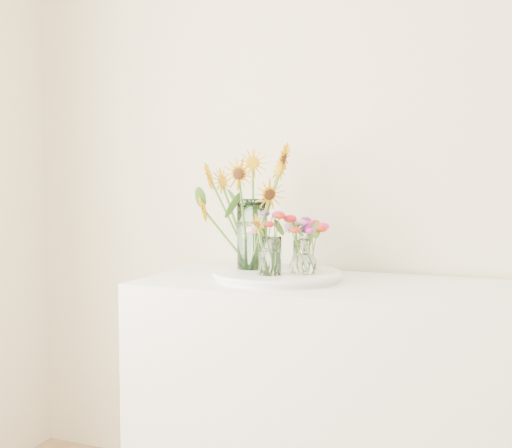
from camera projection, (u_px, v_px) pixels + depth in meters
name	position (u px, v px, depth m)	size (l,w,h in m)	color
counter	(342.00, 412.00, 2.21)	(1.40, 0.60, 0.90)	white
tray	(277.00, 276.00, 2.26)	(0.43, 0.43, 0.03)	white
mason_jar	(252.00, 235.00, 2.32)	(0.11, 0.11, 0.26)	#A6D2C8
sunflower_bouquet	(252.00, 206.00, 2.31)	(0.68, 0.68, 0.47)	#E29E04
small_vase_a	(270.00, 257.00, 2.17)	(0.08, 0.08, 0.14)	white
wildflower_posy_a	(270.00, 243.00, 2.16)	(0.18, 0.18, 0.23)	red
small_vase_b	(305.00, 257.00, 2.19)	(0.09, 0.09, 0.13)	white
wildflower_posy_b	(305.00, 244.00, 2.19)	(0.19, 0.19, 0.22)	red
small_vase_c	(302.00, 255.00, 2.32)	(0.06, 0.06, 0.11)	white
wildflower_posy_c	(302.00, 243.00, 2.32)	(0.20, 0.20, 0.20)	red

